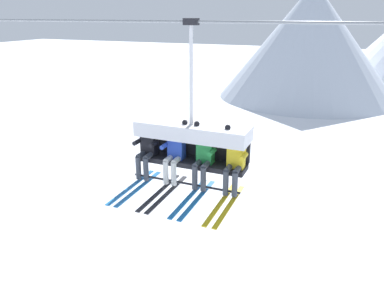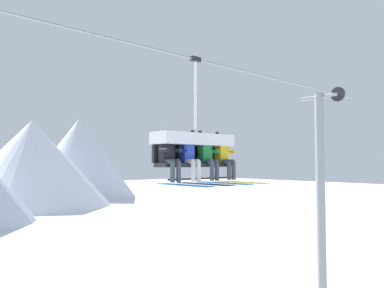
{
  "view_description": "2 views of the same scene",
  "coord_description": "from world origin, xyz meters",
  "views": [
    {
      "loc": [
        2.52,
        -7.29,
        8.67
      ],
      "look_at": [
        -0.1,
        -0.99,
        6.28
      ],
      "focal_mm": 35.0,
      "sensor_mm": 36.0,
      "label": 1
    },
    {
      "loc": [
        -6.54,
        -7.85,
        5.87
      ],
      "look_at": [
        -0.18,
        -0.64,
        6.35
      ],
      "focal_mm": 35.0,
      "sensor_mm": 36.0,
      "label": 2
    }
  ],
  "objects": [
    {
      "name": "skier_yellow",
      "position": [
        0.74,
        -0.94,
        6.05
      ],
      "size": [
        0.48,
        1.7,
        1.34
      ],
      "color": "yellow"
    },
    {
      "name": "chairlift_chair",
      "position": [
        -0.2,
        -0.73,
        6.34
      ],
      "size": [
        2.31,
        0.74,
        3.13
      ],
      "color": "#232328"
    },
    {
      "name": "skier_black",
      "position": [
        -1.14,
        -0.95,
        6.03
      ],
      "size": [
        0.46,
        1.7,
        1.23
      ],
      "color": "black"
    },
    {
      "name": "skier_green",
      "position": [
        0.11,
        -0.94,
        6.05
      ],
      "size": [
        0.48,
        1.7,
        1.34
      ],
      "color": "#23843D"
    },
    {
      "name": "mountain_peak_east",
      "position": [
        21.15,
        52.79,
        6.72
      ],
      "size": [
        19.32,
        19.32,
        13.45
      ],
      "color": "silver",
      "rests_on": "ground_plane"
    },
    {
      "name": "lift_tower_far",
      "position": [
        7.24,
        -0.02,
        4.57
      ],
      "size": [
        0.36,
        1.88,
        8.81
      ],
      "color": "gray",
      "rests_on": "ground_plane"
    },
    {
      "name": "skier_blue",
      "position": [
        -0.51,
        -0.94,
        6.05
      ],
      "size": [
        0.48,
        1.7,
        1.34
      ],
      "color": "#2847B7"
    },
    {
      "name": "mountain_peak_central",
      "position": [
        10.7,
        44.76,
        5.82
      ],
      "size": [
        21.29,
        21.29,
        11.65
      ],
      "color": "white",
      "rests_on": "ground_plane"
    },
    {
      "name": "lift_cable",
      "position": [
        -0.87,
        -0.8,
        8.53
      ],
      "size": [
        18.23,
        0.05,
        0.05
      ],
      "color": "gray"
    }
  ]
}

